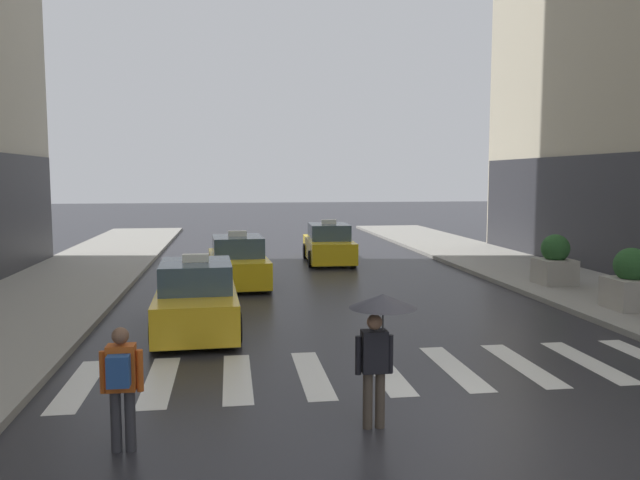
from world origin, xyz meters
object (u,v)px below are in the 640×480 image
Objects in this scene: taxi_lead at (197,299)px; pedestrian_with_backpack at (121,380)px; planter_near_corner at (631,281)px; planter_mid_block at (555,262)px; taxi_second at (238,263)px; pedestrian_with_umbrella at (380,324)px; taxi_third at (329,245)px.

taxi_lead is 2.79× the size of pedestrian_with_backpack.
planter_mid_block is at bearing 89.98° from planter_near_corner.
taxi_lead is 11.10m from planter_near_corner.
pedestrian_with_backpack is 13.44m from planter_near_corner.
taxi_second is 12.54m from pedestrian_with_umbrella.
taxi_second is at bearing 82.60° from pedestrian_with_backpack.
pedestrian_with_backpack is (-1.65, -12.68, 0.25)m from taxi_second.
taxi_third reaches higher than planter_mid_block.
taxi_second is 2.89× the size of planter_mid_block.
taxi_second is at bearing 80.47° from taxi_lead.
taxi_second reaches higher than pedestrian_with_backpack.
taxi_lead is 6.25m from taxi_second.
taxi_second reaches higher than planter_near_corner.
taxi_third is at bearing 83.34° from pedestrian_with_umbrella.
pedestrian_with_backpack is at bearing -138.38° from planter_mid_block.
planter_near_corner is (10.07, -6.10, 0.15)m from taxi_second.
planter_mid_block is (0.00, 3.83, 0.00)m from planter_near_corner.
taxi_third is (4.89, 11.09, 0.00)m from taxi_lead.
taxi_lead is at bearing -160.69° from planter_mid_block.
taxi_lead and taxi_third have the same top height.
taxi_lead is at bearing -113.80° from taxi_third.
planter_mid_block is at bearing -49.24° from taxi_third.
taxi_second is (1.03, 6.16, 0.00)m from taxi_lead.
planter_near_corner is (6.21, -11.04, 0.15)m from taxi_third.
taxi_second is 2.38× the size of pedestrian_with_umbrella.
taxi_third is 2.79× the size of pedestrian_with_backpack.
pedestrian_with_umbrella reaches higher than planter_mid_block.
taxi_second is 2.80× the size of pedestrian_with_backpack.
pedestrian_with_umbrella is 1.21× the size of planter_mid_block.
pedestrian_with_umbrella reaches higher than taxi_second.
planter_near_corner is at bearing 0.29° from taxi_lead.
pedestrian_with_backpack is (-3.49, -0.31, -0.54)m from pedestrian_with_umbrella.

